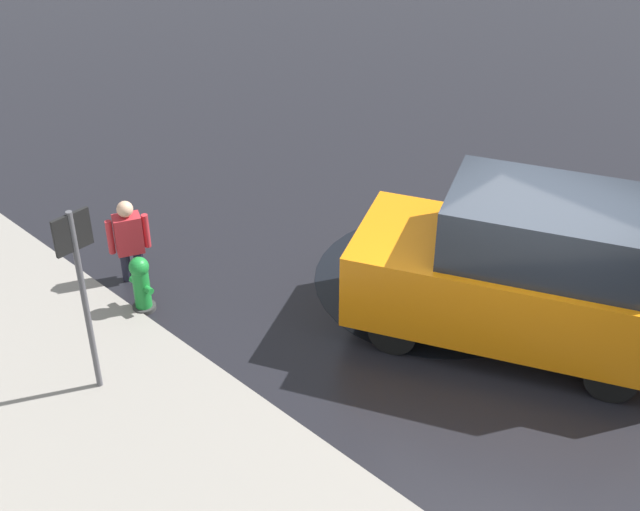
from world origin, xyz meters
name	(u,v)px	position (x,y,z in m)	size (l,w,h in m)	color
ground_plane	(513,361)	(0.00, 0.00, 0.00)	(60.00, 60.00, 0.00)	black
moving_hatchback	(523,271)	(0.25, -0.37, 1.03)	(4.25, 3.18, 2.06)	orange
fire_hydrant	(141,284)	(4.08, 2.50, 0.40)	(0.42, 0.31, 0.80)	#197A2D
pedestrian	(129,237)	(4.76, 2.17, 0.68)	(0.37, 0.52, 1.22)	#B2262D
sign_post	(81,277)	(3.22, 3.78, 1.58)	(0.07, 0.44, 2.40)	#4C4C51
puddle_patch	(438,279)	(1.72, -0.72, 0.00)	(3.40, 3.40, 0.01)	black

